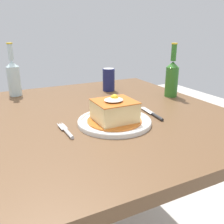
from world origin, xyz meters
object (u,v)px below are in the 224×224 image
(fork, at_px, (67,131))
(main_plate, at_px, (114,121))
(knife, at_px, (154,115))
(beer_bottle_clear, at_px, (14,76))
(soda_can, at_px, (109,80))
(beer_bottle_green, at_px, (172,77))

(fork, bearing_deg, main_plate, 0.58)
(knife, bearing_deg, beer_bottle_clear, 127.99)
(beer_bottle_clear, bearing_deg, fork, -80.90)
(main_plate, relative_size, knife, 1.64)
(main_plate, height_order, fork, main_plate)
(main_plate, distance_m, soda_can, 0.50)
(main_plate, xyz_separation_m, fork, (-0.18, -0.00, -0.00))
(fork, height_order, beer_bottle_green, beer_bottle_green)
(main_plate, bearing_deg, knife, 0.13)
(fork, height_order, knife, same)
(main_plate, distance_m, beer_bottle_green, 0.49)
(soda_can, xyz_separation_m, beer_bottle_green, (0.23, -0.25, 0.04))
(knife, xyz_separation_m, beer_bottle_green, (0.25, 0.21, 0.09))
(soda_can, bearing_deg, main_plate, -113.52)
(beer_bottle_green, xyz_separation_m, beer_bottle_clear, (-0.71, 0.37, 0.00))
(soda_can, bearing_deg, beer_bottle_clear, 165.15)
(beer_bottle_green, bearing_deg, main_plate, -153.96)
(main_plate, xyz_separation_m, beer_bottle_green, (0.43, 0.21, 0.09))
(fork, relative_size, beer_bottle_green, 0.53)
(beer_bottle_green, bearing_deg, fork, -160.88)
(main_plate, xyz_separation_m, soda_can, (0.20, 0.46, 0.05))
(soda_can, bearing_deg, beer_bottle_green, -46.60)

